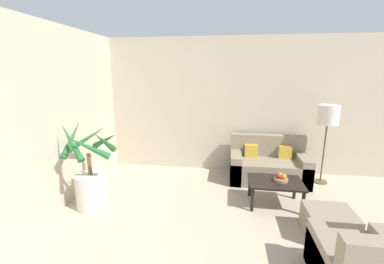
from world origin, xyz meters
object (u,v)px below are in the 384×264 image
(sofa_loveseat, at_px, (268,166))
(orange_fruit, at_px, (284,176))
(potted_palm, at_px, (91,178))
(fruit_bowl, at_px, (281,180))
(ottoman, at_px, (329,224))
(apple_green, at_px, (280,175))
(apple_red, at_px, (278,176))
(floor_lamp, at_px, (328,118))
(coffee_table, at_px, (275,184))

(sofa_loveseat, distance_m, orange_fruit, 0.98)
(potted_palm, distance_m, sofa_loveseat, 3.13)
(fruit_bowl, distance_m, ottoman, 0.90)
(apple_green, bearing_deg, fruit_bowl, -87.22)
(potted_palm, relative_size, apple_red, 17.09)
(apple_green, height_order, ottoman, apple_green)
(apple_red, bearing_deg, apple_green, 58.31)
(floor_lamp, bearing_deg, potted_palm, -159.01)
(potted_palm, bearing_deg, apple_red, 9.61)
(potted_palm, height_order, fruit_bowl, potted_palm)
(floor_lamp, relative_size, fruit_bowl, 6.79)
(potted_palm, xyz_separation_m, coffee_table, (2.76, 0.46, -0.13))
(sofa_loveseat, height_order, fruit_bowl, sofa_loveseat)
(sofa_loveseat, distance_m, fruit_bowl, 0.95)
(potted_palm, xyz_separation_m, fruit_bowl, (2.84, 0.47, -0.05))
(fruit_bowl, distance_m, orange_fruit, 0.08)
(fruit_bowl, bearing_deg, apple_green, 92.78)
(apple_red, height_order, orange_fruit, orange_fruit)
(floor_lamp, xyz_separation_m, ottoman, (-0.46, -1.71, -1.05))
(apple_red, distance_m, apple_green, 0.08)
(apple_green, distance_m, ottoman, 0.98)
(fruit_bowl, height_order, ottoman, fruit_bowl)
(floor_lamp, xyz_separation_m, apple_red, (-0.97, -0.97, -0.76))
(floor_lamp, distance_m, orange_fruit, 1.52)
(potted_palm, relative_size, ottoman, 2.37)
(sofa_loveseat, height_order, orange_fruit, sofa_loveseat)
(apple_red, bearing_deg, floor_lamp, 45.07)
(sofa_loveseat, bearing_deg, fruit_bowl, -86.84)
(coffee_table, xyz_separation_m, fruit_bowl, (0.08, 0.01, 0.08))
(sofa_loveseat, distance_m, ottoman, 1.76)
(fruit_bowl, bearing_deg, ottoman, -58.44)
(apple_red, relative_size, ottoman, 0.14)
(coffee_table, relative_size, apple_green, 11.92)
(coffee_table, distance_m, apple_red, 0.14)
(apple_green, xyz_separation_m, ottoman, (0.46, -0.81, -0.29))
(apple_red, bearing_deg, sofa_loveseat, 90.31)
(floor_lamp, xyz_separation_m, fruit_bowl, (-0.92, -0.97, -0.82))
(apple_red, bearing_deg, orange_fruit, -8.23)
(coffee_table, xyz_separation_m, apple_green, (0.08, 0.08, 0.13))
(potted_palm, relative_size, orange_fruit, 16.17)
(sofa_loveseat, bearing_deg, potted_palm, -153.12)
(potted_palm, xyz_separation_m, apple_red, (2.79, 0.47, 0.01))
(potted_palm, bearing_deg, coffee_table, 9.50)
(fruit_bowl, bearing_deg, coffee_table, -170.39)
(fruit_bowl, height_order, apple_green, apple_green)
(coffee_table, bearing_deg, floor_lamp, 44.46)
(coffee_table, relative_size, fruit_bowl, 3.75)
(apple_green, bearing_deg, potted_palm, -169.16)
(potted_palm, bearing_deg, floor_lamp, 20.99)
(potted_palm, height_order, apple_green, potted_palm)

